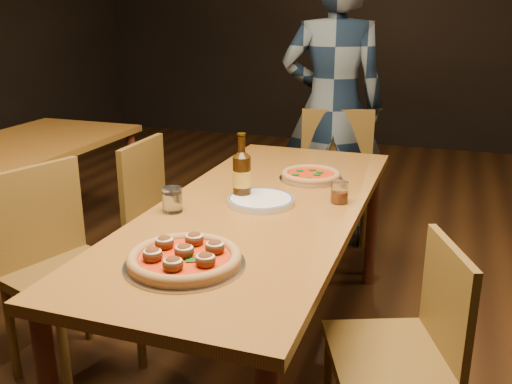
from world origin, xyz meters
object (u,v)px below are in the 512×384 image
(chair_end, at_px, (337,187))
(beer_bottle, at_px, (242,177))
(pizza_margherita, at_px, (311,175))
(amber_glass, at_px, (339,192))
(water_glass, at_px, (172,200))
(chair_main_sw, at_px, (179,223))
(table_main, at_px, (260,221))
(pizza_meatball, at_px, (184,258))
(chair_main_e, at_px, (388,351))
(diner, at_px, (333,108))
(chair_main_nw, at_px, (71,274))
(plate_stack, at_px, (261,201))

(chair_end, relative_size, beer_bottle, 3.48)
(pizza_margherita, relative_size, amber_glass, 3.34)
(beer_bottle, bearing_deg, water_glass, -131.83)
(amber_glass, bearing_deg, chair_main_sw, 163.50)
(table_main, bearing_deg, pizza_margherita, 75.61)
(chair_main_sw, relative_size, pizza_meatball, 2.39)
(chair_main_e, bearing_deg, diner, 176.08)
(chair_main_sw, height_order, pizza_margherita, chair_main_sw)
(pizza_margherita, height_order, amber_glass, amber_glass)
(chair_main_nw, relative_size, amber_glass, 10.55)
(chair_end, xyz_separation_m, pizza_meatball, (-0.13, -1.82, 0.30))
(table_main, xyz_separation_m, water_glass, (-0.30, -0.19, 0.12))
(chair_end, relative_size, plate_stack, 3.55)
(pizza_margherita, height_order, water_glass, water_glass)
(pizza_margherita, bearing_deg, beer_bottle, -117.93)
(chair_main_sw, bearing_deg, chair_end, -40.47)
(chair_end, height_order, pizza_margherita, chair_end)
(amber_glass, distance_m, diner, 1.40)
(table_main, distance_m, pizza_margherita, 0.44)
(chair_main_sw, xyz_separation_m, chair_end, (0.66, 0.80, 0.02))
(pizza_meatball, bearing_deg, amber_glass, 65.91)
(table_main, xyz_separation_m, diner, (-0.02, 1.49, 0.23))
(chair_main_e, height_order, water_glass, water_glass)
(chair_main_nw, bearing_deg, beer_bottle, -41.84)
(chair_main_nw, relative_size, pizza_meatball, 2.46)
(table_main, distance_m, beer_bottle, 0.20)
(pizza_meatball, relative_size, beer_bottle, 1.38)
(table_main, distance_m, chair_main_sw, 0.73)
(plate_stack, distance_m, water_glass, 0.36)
(chair_main_nw, height_order, chair_end, chair_end)
(chair_main_nw, height_order, diner, diner)
(plate_stack, bearing_deg, pizza_margherita, 75.23)
(chair_end, height_order, plate_stack, chair_end)
(chair_end, relative_size, amber_glass, 10.79)
(table_main, bearing_deg, chair_main_e, -32.67)
(beer_bottle, xyz_separation_m, amber_glass, (0.39, 0.09, -0.05))
(water_glass, bearing_deg, table_main, 32.29)
(table_main, bearing_deg, diner, 90.75)
(chair_main_nw, height_order, plate_stack, chair_main_nw)
(chair_main_sw, height_order, pizza_meatball, chair_main_sw)
(table_main, height_order, chair_main_sw, chair_main_sw)
(amber_glass, height_order, diner, diner)
(chair_end, distance_m, pizza_meatball, 1.85)
(pizza_meatball, bearing_deg, table_main, 86.55)
(chair_end, distance_m, diner, 0.53)
(chair_end, xyz_separation_m, pizza_margherita, (0.02, -0.77, 0.29))
(chair_end, height_order, pizza_meatball, chair_end)
(chair_end, bearing_deg, plate_stack, -108.71)
(plate_stack, xyz_separation_m, diner, (-0.02, 1.48, 0.14))
(plate_stack, relative_size, water_glass, 2.76)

